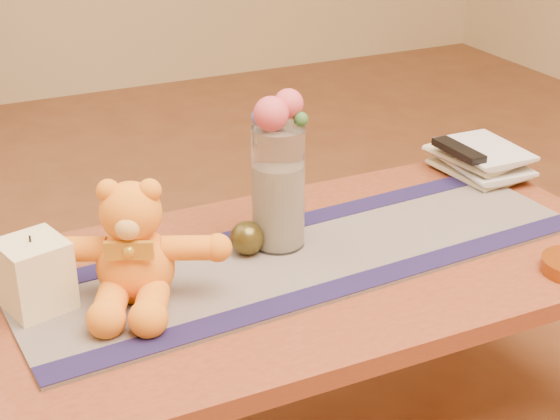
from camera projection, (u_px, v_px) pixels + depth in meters
name	position (u px, v px, depth m)	size (l,w,h in m)	color
coffee_table_top	(302.00, 271.00, 1.74)	(1.40, 0.70, 0.04)	maroon
table_leg_br	(461.00, 246.00, 2.33)	(0.07, 0.07, 0.41)	maroon
persian_runner	(308.00, 257.00, 1.75)	(1.20, 0.35, 0.01)	#1C1741
runner_border_near	(346.00, 286.00, 1.64)	(1.20, 0.06, 0.00)	#1B1540
runner_border_far	(274.00, 227.00, 1.86)	(1.20, 0.06, 0.00)	#1B1540
teddy_bear	(134.00, 242.00, 1.56)	(0.33, 0.27, 0.22)	orange
pillar_candle	(35.00, 274.00, 1.54)	(0.11, 0.11, 0.13)	#FAEBB8
candle_wick	(30.00, 239.00, 1.51)	(0.00, 0.00, 0.01)	black
glass_vase	(278.00, 188.00, 1.74)	(0.11, 0.11, 0.26)	silver
potpourri_fill	(278.00, 205.00, 1.76)	(0.09, 0.09, 0.18)	beige
rose_left	(271.00, 114.00, 1.65)	(0.07, 0.07, 0.07)	#D44A57
rose_right	(288.00, 104.00, 1.68)	(0.06, 0.06, 0.06)	#D44A57
blue_flower_back	(275.00, 108.00, 1.70)	(0.04, 0.04, 0.04)	#515DB0
blue_flower_side	(260.00, 117.00, 1.68)	(0.04, 0.04, 0.04)	#515DB0
leaf_sprig	(301.00, 119.00, 1.68)	(0.03, 0.03, 0.03)	#33662D
bronze_ball	(247.00, 238.00, 1.74)	(0.07, 0.07, 0.07)	#433A16
book_bottom	(453.00, 177.00, 2.11)	(0.17, 0.22, 0.02)	beige
book_lower	(457.00, 170.00, 2.10)	(0.16, 0.22, 0.02)	beige
book_upper	(452.00, 163.00, 2.10)	(0.17, 0.22, 0.02)	beige
book_top	(457.00, 155.00, 2.09)	(0.16, 0.22, 0.02)	beige
tv_remote	(459.00, 150.00, 2.07)	(0.04, 0.16, 0.02)	black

